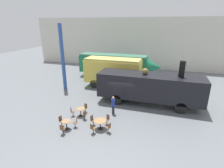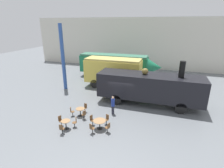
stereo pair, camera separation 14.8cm
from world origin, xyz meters
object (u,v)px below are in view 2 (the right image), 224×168
at_px(streamlined_locomotive, 119,64).
at_px(cafe_table_mid, 66,123).
at_px(passenger_coach_vintage, 113,70).
at_px(cafe_chair_0, 107,119).
at_px(cafe_table_far, 80,110).
at_px(steam_locomotive, 149,86).
at_px(cafe_table_near, 100,122).
at_px(visitor_person, 113,104).

height_order(streamlined_locomotive, cafe_table_mid, streamlined_locomotive).
height_order(passenger_coach_vintage, cafe_chair_0, passenger_coach_vintage).
distance_m(streamlined_locomotive, cafe_table_far, 12.65).
height_order(passenger_coach_vintage, cafe_table_far, passenger_coach_vintage).
relative_size(steam_locomotive, cafe_table_mid, 14.34).
bearing_deg(passenger_coach_vintage, streamlined_locomotive, 96.20).
relative_size(passenger_coach_vintage, cafe_chair_0, 8.18).
xyz_separation_m(passenger_coach_vintage, cafe_table_far, (-0.50, -8.29, -1.68)).
relative_size(passenger_coach_vintage, cafe_table_far, 8.93).
relative_size(cafe_table_near, cafe_table_far, 1.25).
relative_size(cafe_table_far, visitor_person, 0.46).
bearing_deg(passenger_coach_vintage, cafe_table_mid, -93.33).
bearing_deg(steam_locomotive, passenger_coach_vintage, 142.91).
distance_m(cafe_table_mid, visitor_person, 4.49).
distance_m(cafe_table_far, visitor_person, 3.00).
distance_m(streamlined_locomotive, passenger_coach_vintage, 4.30).
bearing_deg(cafe_table_far, passenger_coach_vintage, 86.53).
height_order(cafe_table_near, cafe_table_far, cafe_table_near).
xyz_separation_m(cafe_table_mid, cafe_table_far, (0.11, 2.23, 0.02)).
relative_size(cafe_chair_0, visitor_person, 0.50).
bearing_deg(passenger_coach_vintage, cafe_table_far, -93.47).
bearing_deg(visitor_person, passenger_coach_vintage, 107.33).
xyz_separation_m(cafe_table_mid, cafe_chair_0, (2.86, 1.65, -0.03)).
distance_m(streamlined_locomotive, steam_locomotive, 9.81).
bearing_deg(passenger_coach_vintage, steam_locomotive, -37.09).
height_order(steam_locomotive, cafe_table_far, steam_locomotive).
height_order(streamlined_locomotive, cafe_table_far, streamlined_locomotive).
relative_size(cafe_table_mid, visitor_person, 0.42).
bearing_deg(cafe_chair_0, cafe_table_far, -80.42).
bearing_deg(visitor_person, cafe_table_far, -155.16).
height_order(cafe_table_near, visitor_person, visitor_person).
relative_size(steam_locomotive, visitor_person, 5.97).
bearing_deg(streamlined_locomotive, cafe_chair_0, -78.32).
relative_size(cafe_table_far, cafe_chair_0, 0.92).
xyz_separation_m(passenger_coach_vintage, steam_locomotive, (5.07, -3.83, -0.29)).
bearing_deg(visitor_person, cafe_table_near, -95.68).
bearing_deg(streamlined_locomotive, cafe_table_near, -80.25).
xyz_separation_m(cafe_table_near, cafe_chair_0, (0.32, 0.81, -0.10)).
bearing_deg(cafe_table_near, visitor_person, 84.32).
bearing_deg(cafe_table_far, cafe_chair_0, -11.89).
distance_m(cafe_table_mid, cafe_chair_0, 3.30).
xyz_separation_m(cafe_chair_0, visitor_person, (-0.06, 1.83, 0.45)).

